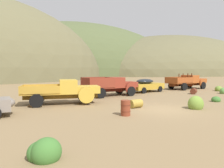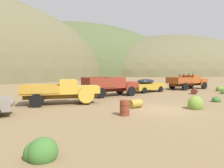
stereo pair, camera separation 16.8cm
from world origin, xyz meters
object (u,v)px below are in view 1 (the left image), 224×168
(car_mustard, at_px, (147,85))
(truck_oxide_orange, at_px, (189,82))
(truck_faded_yellow, at_px, (67,91))
(truck_rust_red, at_px, (114,86))
(oil_drum_foreground, at_px, (136,104))
(oil_drum_spare, at_px, (126,108))
(oil_drum_tipped, at_px, (194,91))

(car_mustard, distance_m, truck_oxide_orange, 7.58)
(truck_faded_yellow, bearing_deg, truck_rust_red, 39.82)
(truck_faded_yellow, relative_size, truck_oxide_orange, 0.95)
(truck_oxide_orange, height_order, oil_drum_foreground, truck_oxide_orange)
(oil_drum_foreground, xyz_separation_m, oil_drum_spare, (-2.10, -1.60, 0.16))
(oil_drum_spare, bearing_deg, truck_faded_yellow, 102.70)
(truck_rust_red, xyz_separation_m, car_mustard, (5.33, 0.79, -0.20))
(truck_rust_red, height_order, truck_oxide_orange, truck_oxide_orange)
(truck_faded_yellow, bearing_deg, oil_drum_spare, -58.62)
(truck_faded_yellow, distance_m, oil_drum_tipped, 14.11)
(oil_drum_tipped, height_order, oil_drum_foreground, oil_drum_tipped)
(truck_rust_red, bearing_deg, car_mustard, 11.40)
(oil_drum_foreground, bearing_deg, truck_oxide_orange, 24.62)
(oil_drum_foreground, distance_m, oil_drum_spare, 2.64)
(truck_faded_yellow, relative_size, oil_drum_spare, 6.72)
(truck_oxide_orange, relative_size, oil_drum_tipped, 6.05)
(truck_rust_red, bearing_deg, oil_drum_tipped, -20.99)
(car_mustard, relative_size, oil_drum_tipped, 4.57)
(oil_drum_tipped, distance_m, oil_drum_spare, 13.50)
(car_mustard, relative_size, oil_drum_spare, 5.33)
(truck_rust_red, distance_m, car_mustard, 5.40)
(truck_rust_red, distance_m, truck_oxide_orange, 12.91)
(truck_faded_yellow, height_order, truck_rust_red, truck_rust_red)
(car_mustard, bearing_deg, oil_drum_foreground, -141.29)
(oil_drum_tipped, height_order, oil_drum_spare, oil_drum_spare)
(truck_rust_red, relative_size, oil_drum_spare, 6.31)
(truck_faded_yellow, xyz_separation_m, oil_drum_foreground, (3.41, -4.23, -0.70))
(truck_rust_red, bearing_deg, truck_faded_yellow, -155.90)
(truck_rust_red, distance_m, oil_drum_tipped, 8.88)
(car_mustard, height_order, oil_drum_spare, car_mustard)
(oil_drum_tipped, bearing_deg, oil_drum_foreground, -164.57)
(truck_rust_red, xyz_separation_m, truck_oxide_orange, (12.90, 0.54, -0.01))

